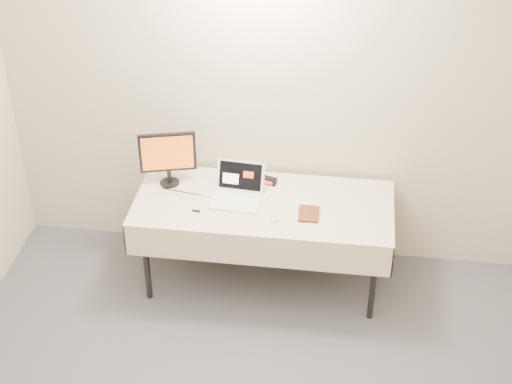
# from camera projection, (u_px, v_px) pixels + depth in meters

# --- Properties ---
(back_wall) EXTENTS (4.00, 0.10, 2.70)m
(back_wall) POSITION_uv_depth(u_px,v_px,m) (272.00, 97.00, 5.65)
(back_wall) COLOR beige
(back_wall) RESTS_ON ground
(table) EXTENTS (1.86, 0.81, 0.74)m
(table) POSITION_uv_depth(u_px,v_px,m) (263.00, 209.00, 5.66)
(table) COLOR black
(table) RESTS_ON ground
(laptop) EXTENTS (0.38, 0.36, 0.24)m
(laptop) POSITION_uv_depth(u_px,v_px,m) (238.00, 191.00, 5.64)
(laptop) COLOR white
(laptop) RESTS_ON table
(monitor) EXTENTS (0.41, 0.18, 0.43)m
(monitor) POSITION_uv_depth(u_px,v_px,m) (168.00, 155.00, 5.69)
(monitor) COLOR black
(monitor) RESTS_ON table
(book) EXTENTS (0.14, 0.02, 0.19)m
(book) POSITION_uv_depth(u_px,v_px,m) (299.00, 203.00, 5.45)
(book) COLOR brown
(book) RESTS_ON table
(alarm_clock) EXTENTS (0.13, 0.09, 0.05)m
(alarm_clock) POSITION_uv_depth(u_px,v_px,m) (268.00, 180.00, 5.81)
(alarm_clock) COLOR black
(alarm_clock) RESTS_ON table
(clicker) EXTENTS (0.06, 0.10, 0.02)m
(clicker) POSITION_uv_depth(u_px,v_px,m) (274.00, 218.00, 5.45)
(clicker) COLOR silver
(clicker) RESTS_ON table
(paper_form) EXTENTS (0.13, 0.29, 0.00)m
(paper_form) POSITION_uv_depth(u_px,v_px,m) (289.00, 209.00, 5.56)
(paper_form) COLOR #B5D4A8
(paper_form) RESTS_ON table
(usb_dongle) EXTENTS (0.06, 0.03, 0.01)m
(usb_dongle) POSITION_uv_depth(u_px,v_px,m) (196.00, 211.00, 5.53)
(usb_dongle) COLOR black
(usb_dongle) RESTS_ON table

